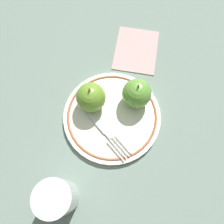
{
  "coord_description": "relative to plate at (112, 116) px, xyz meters",
  "views": [
    {
      "loc": [
        0.05,
        -0.19,
        0.52
      ],
      "look_at": [
        0.01,
        -0.02,
        0.04
      ],
      "focal_mm": 35.0,
      "sensor_mm": 36.0,
      "label": 1
    }
  ],
  "objects": [
    {
      "name": "ground_plane",
      "position": [
        -0.01,
        0.02,
        -0.01
      ],
      "size": [
        2.0,
        2.0,
        0.0
      ],
      "primitive_type": "plane",
      "color": "slate"
    },
    {
      "name": "fork",
      "position": [
        -0.01,
        -0.04,
        0.01
      ],
      "size": [
        0.15,
        0.11,
        0.0
      ],
      "rotation": [
        0.0,
        0.0,
        5.67
      ],
      "color": "silver",
      "rests_on": "plate"
    },
    {
      "name": "apple_second_whole",
      "position": [
        0.05,
        0.05,
        0.04
      ],
      "size": [
        0.07,
        0.07,
        0.08
      ],
      "color": "#5B9235",
      "rests_on": "plate"
    },
    {
      "name": "drinking_glass",
      "position": [
        -0.06,
        -0.21,
        0.04
      ],
      "size": [
        0.07,
        0.07,
        0.1
      ],
      "primitive_type": "cylinder",
      "color": "silver",
      "rests_on": "ground_plane"
    },
    {
      "name": "napkin_folded",
      "position": [
        0.02,
        0.21,
        -0.01
      ],
      "size": [
        0.13,
        0.15,
        0.01
      ],
      "primitive_type": "cube",
      "rotation": [
        0.0,
        0.0,
        0.08
      ],
      "color": "#C49491",
      "rests_on": "ground_plane"
    },
    {
      "name": "plate",
      "position": [
        0.0,
        0.0,
        0.0
      ],
      "size": [
        0.24,
        0.24,
        0.02
      ],
      "color": "silver",
      "rests_on": "ground_plane"
    },
    {
      "name": "apple_red_whole",
      "position": [
        -0.06,
        0.02,
        0.04
      ],
      "size": [
        0.07,
        0.07,
        0.08
      ],
      "color": "olive",
      "rests_on": "plate"
    }
  ]
}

